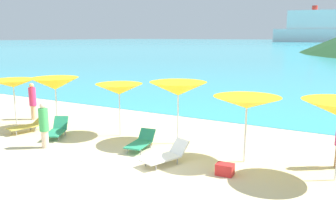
% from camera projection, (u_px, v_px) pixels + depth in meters
% --- Properties ---
extents(ground_plane, '(50.00, 100.00, 0.30)m').
position_uv_depth(ground_plane, '(240.00, 114.00, 18.95)').
color(ground_plane, beige).
extents(umbrella_0, '(2.05, 2.05, 2.06)m').
position_uv_depth(umbrella_0, '(13.00, 83.00, 15.85)').
color(umbrella_0, silver).
rests_on(umbrella_0, ground_plane).
extents(umbrella_1, '(2.17, 2.17, 2.24)m').
position_uv_depth(umbrella_1, '(55.00, 84.00, 14.98)').
color(umbrella_1, silver).
rests_on(umbrella_1, ground_plane).
extents(umbrella_2, '(2.03, 2.03, 2.12)m').
position_uv_depth(umbrella_2, '(119.00, 89.00, 13.96)').
color(umbrella_2, silver).
rests_on(umbrella_2, ground_plane).
extents(umbrella_3, '(2.20, 2.20, 2.33)m').
position_uv_depth(umbrella_3, '(178.00, 89.00, 12.90)').
color(umbrella_3, silver).
rests_on(umbrella_3, ground_plane).
extents(umbrella_4, '(2.28, 2.28, 2.13)m').
position_uv_depth(umbrella_4, '(247.00, 103.00, 10.97)').
color(umbrella_4, silver).
rests_on(umbrella_4, ground_plane).
extents(lounge_chair_0, '(0.79, 1.50, 0.62)m').
position_uv_depth(lounge_chair_0, '(141.00, 142.00, 12.56)').
color(lounge_chair_0, '#268C66').
rests_on(lounge_chair_0, ground_plane).
extents(lounge_chair_1, '(1.24, 1.62, 0.71)m').
position_uv_depth(lounge_chair_1, '(57.00, 130.00, 14.14)').
color(lounge_chair_1, '#268C66').
rests_on(lounge_chair_1, ground_plane).
extents(lounge_chair_4, '(1.11, 1.70, 0.68)m').
position_uv_depth(lounge_chair_4, '(166.00, 155.00, 11.13)').
color(lounge_chair_4, white).
rests_on(lounge_chair_4, ground_plane).
extents(lounge_chair_6, '(0.91, 1.69, 0.63)m').
position_uv_depth(lounge_chair_6, '(28.00, 125.00, 14.84)').
color(lounge_chair_6, '#D8BF4C').
rests_on(lounge_chair_6, ground_plane).
extents(beachgoer_0, '(0.33, 0.33, 1.77)m').
position_uv_depth(beachgoer_0, '(33.00, 100.00, 16.99)').
color(beachgoer_0, '#DBAA84').
rests_on(beachgoer_0, ground_plane).
extents(beachgoer_2, '(0.33, 0.33, 1.64)m').
position_uv_depth(beachgoer_2, '(44.00, 124.00, 12.63)').
color(beachgoer_2, beige).
rests_on(beachgoer_2, ground_plane).
extents(cooler_box, '(0.53, 0.40, 0.34)m').
position_uv_depth(cooler_box, '(225.00, 169.00, 10.25)').
color(cooler_box, red).
rests_on(cooler_box, ground_plane).
extents(cruise_ship, '(69.21, 17.87, 24.20)m').
position_uv_depth(cruise_ship, '(327.00, 28.00, 237.78)').
color(cruise_ship, white).
rests_on(cruise_ship, ocean_water).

